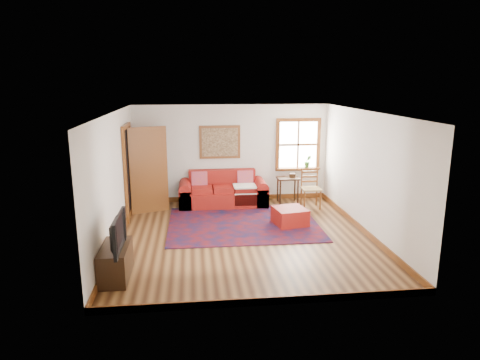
{
  "coord_description": "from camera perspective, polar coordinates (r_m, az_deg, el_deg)",
  "views": [
    {
      "loc": [
        -1.01,
        -8.13,
        3.09
      ],
      "look_at": [
        -0.02,
        0.6,
        1.04
      ],
      "focal_mm": 32.0,
      "sensor_mm": 36.0,
      "label": 1
    }
  ],
  "objects": [
    {
      "name": "persian_rug",
      "position": [
        9.47,
        0.43,
        -5.83
      ],
      "size": [
        3.28,
        2.63,
        0.02
      ],
      "primitive_type": "cube",
      "rotation": [
        0.0,
        0.0,
        -0.01
      ],
      "color": "#5A0C10",
      "rests_on": "ground"
    },
    {
      "name": "room_envelope",
      "position": [
        8.33,
        0.58,
        3.2
      ],
      "size": [
        5.04,
        5.54,
        2.52
      ],
      "color": "silver",
      "rests_on": "ground"
    },
    {
      "name": "framed_artwork",
      "position": [
        10.97,
        -2.71,
        5.06
      ],
      "size": [
        1.05,
        0.07,
        0.85
      ],
      "color": "brown",
      "rests_on": "ground"
    },
    {
      "name": "red_ottoman",
      "position": [
        9.44,
        6.68,
        -4.85
      ],
      "size": [
        0.76,
        0.76,
        0.38
      ],
      "primitive_type": "cube",
      "rotation": [
        0.0,
        0.0,
        0.18
      ],
      "color": "maroon",
      "rests_on": "ground"
    },
    {
      "name": "window",
      "position": [
        11.33,
        7.9,
        4.0
      ],
      "size": [
        1.18,
        0.2,
        1.38
      ],
      "color": "white",
      "rests_on": "ground"
    },
    {
      "name": "candle_hurricane",
      "position": [
        7.41,
        -15.59,
        -6.88
      ],
      "size": [
        0.12,
        0.12,
        0.18
      ],
      "color": "silver",
      "rests_on": "media_cabinet"
    },
    {
      "name": "ground",
      "position": [
        8.75,
        0.57,
        -7.53
      ],
      "size": [
        5.5,
        5.5,
        0.0
      ],
      "primitive_type": "plane",
      "color": "#402411",
      "rests_on": "ground"
    },
    {
      "name": "doorway",
      "position": [
        10.19,
        -13.08,
        1.36
      ],
      "size": [
        0.89,
        1.08,
        2.14
      ],
      "color": "black",
      "rests_on": "ground"
    },
    {
      "name": "side_table",
      "position": [
        11.02,
        6.4,
        -0.28
      ],
      "size": [
        0.56,
        0.42,
        0.67
      ],
      "color": "#321E10",
      "rests_on": "ground"
    },
    {
      "name": "red_leather_sofa",
      "position": [
        10.85,
        -2.27,
        -1.85
      ],
      "size": [
        2.2,
        0.91,
        0.86
      ],
      "color": "maroon",
      "rests_on": "ground"
    },
    {
      "name": "television",
      "position": [
        6.89,
        -16.57,
        -6.77
      ],
      "size": [
        0.13,
        0.97,
        0.56
      ],
      "primitive_type": "imported",
      "rotation": [
        0.0,
        0.0,
        1.57
      ],
      "color": "black",
      "rests_on": "media_cabinet"
    },
    {
      "name": "media_cabinet",
      "position": [
        7.23,
        -16.25,
        -10.44
      ],
      "size": [
        0.43,
        0.96,
        0.53
      ],
      "primitive_type": "cube",
      "color": "#321E10",
      "rests_on": "ground"
    },
    {
      "name": "ladder_back_chair",
      "position": [
        10.72,
        9.38,
        -0.87
      ],
      "size": [
        0.47,
        0.45,
        0.97
      ],
      "color": "tan",
      "rests_on": "ground"
    }
  ]
}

